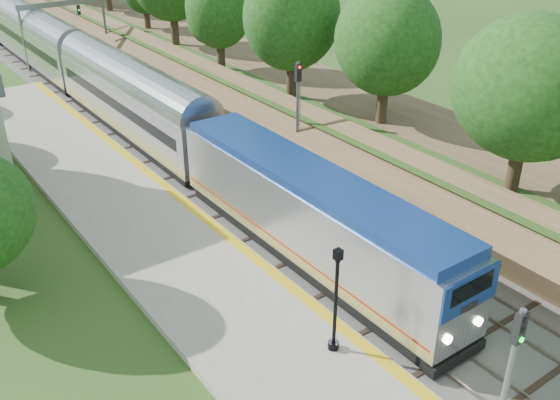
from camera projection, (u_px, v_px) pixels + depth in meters
trackbed at (50, 55)px, 64.97m from camera, size 9.50×170.00×0.28m
platform at (193, 271)px, 29.65m from camera, size 6.40×68.00×0.38m
yellow_stripe at (243, 249)px, 31.03m from camera, size 0.55×68.00×0.01m
embankment at (123, 26)px, 68.41m from camera, size 10.64×170.00×11.70m
signal_gantry at (63, 16)px, 59.40m from camera, size 8.40×0.38×6.20m
trees_behind_platform at (19, 187)px, 27.88m from camera, size 7.82×53.32×7.21m
train at (42, 46)px, 59.24m from camera, size 3.10×103.19×4.56m
lamppost_far at (335, 306)px, 23.63m from camera, size 0.45×0.45×4.59m
signal_platform at (509, 374)px, 18.07m from camera, size 0.36×0.28×6.09m
signal_farside at (298, 104)px, 38.54m from camera, size 0.37×0.30×6.81m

